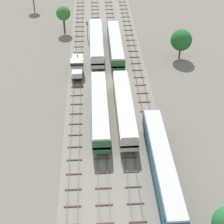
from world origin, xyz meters
TOP-DOWN VIEW (x-y plane):
  - ground_plane at (0.00, 56.00)m, footprint 480.00×480.00m
  - ballast_bed at (0.00, 56.00)m, footprint 16.98×176.00m
  - track_far_left at (-6.49, 57.00)m, footprint 2.40×126.00m
  - track_left at (-2.16, 57.00)m, footprint 2.40×126.00m
  - track_centre_left at (2.16, 57.00)m, footprint 2.40×126.00m
  - track_centre at (6.49, 57.00)m, footprint 2.40×126.00m
  - passenger_coach_centre_nearest at (6.49, 18.47)m, footprint 2.96×22.00m
  - diesel_railcar_left_near at (-2.16, 32.56)m, footprint 2.96×20.50m
  - diesel_railcar_centre_left_mid at (2.16, 32.72)m, footprint 2.96×20.50m
  - shunter_loco_far_left_midfar at (-6.49, 49.03)m, footprint 2.74×8.46m
  - diesel_railcar_centre_left_far at (2.16, 57.39)m, footprint 2.96×20.50m
  - diesel_railcar_left_farther at (-2.16, 58.80)m, footprint 2.96×20.50m
  - signal_post_nearest at (-4.33, 65.99)m, footprint 0.28×0.47m
  - lineside_tree_0 at (-10.32, 70.41)m, footprint 3.66×3.66m
  - lineside_tree_2 at (16.74, 54.59)m, footprint 4.79×4.79m

SIDE VIEW (x-z plane):
  - ground_plane at x=0.00m, z-range 0.00..0.00m
  - ballast_bed at x=0.00m, z-range 0.00..0.01m
  - track_far_left at x=-6.49m, z-range -0.01..0.28m
  - track_left at x=-2.16m, z-range -0.01..0.28m
  - track_centre_left at x=2.16m, z-range -0.01..0.28m
  - track_centre at x=6.49m, z-range -0.01..0.28m
  - shunter_loco_far_left_midfar at x=-6.49m, z-range 0.46..3.56m
  - diesel_railcar_left_near at x=-2.16m, z-range 0.70..4.50m
  - diesel_railcar_centre_left_mid at x=2.16m, z-range 0.70..4.50m
  - diesel_railcar_centre_left_far at x=2.16m, z-range 0.70..4.50m
  - diesel_railcar_left_farther at x=-2.16m, z-range 0.70..4.50m
  - passenger_coach_centre_nearest at x=6.49m, z-range 0.71..4.51m
  - signal_post_nearest at x=-4.33m, z-range 0.66..5.29m
  - lineside_tree_2 at x=16.74m, z-range 1.06..7.99m
  - lineside_tree_0 at x=-10.32m, z-range 1.60..8.57m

